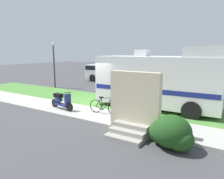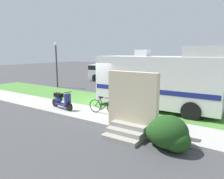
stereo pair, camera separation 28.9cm
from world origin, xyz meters
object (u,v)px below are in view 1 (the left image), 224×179
at_px(pickup_truck_far, 107,72).
at_px(bottle_green, 128,121).
at_px(motorhome_rv, 160,80).
at_px(street_lamp_post, 54,60).
at_px(scooter, 61,100).
at_px(bicycle, 105,106).
at_px(bottle_spare, 146,118).
at_px(pickup_truck_near, 215,84).

xyz_separation_m(pickup_truck_far, bottle_green, (8.34, -10.92, -0.71)).
height_order(motorhome_rv, street_lamp_post, street_lamp_post).
distance_m(scooter, bicycle, 2.52).
distance_m(bicycle, bottle_green, 1.81).
xyz_separation_m(scooter, bicycle, (2.47, 0.48, -0.08)).
height_order(pickup_truck_far, bottle_spare, pickup_truck_far).
bearing_deg(scooter, pickup_truck_far, 111.45).
bearing_deg(bottle_spare, bottle_green, -116.08).
relative_size(bicycle, bottle_green, 6.88).
bearing_deg(motorhome_rv, street_lamp_post, 169.91).
bearing_deg(pickup_truck_far, bottle_spare, -48.91).
xyz_separation_m(bicycle, pickup_truck_far, (-6.69, 10.24, 0.44)).
relative_size(motorhome_rv, street_lamp_post, 1.70).
xyz_separation_m(motorhome_rv, bottle_spare, (0.30, -2.57, -1.39)).
relative_size(pickup_truck_near, bottle_green, 22.24).
bearing_deg(pickup_truck_near, motorhome_rv, -115.94).
bearing_deg(street_lamp_post, scooter, -40.63).
xyz_separation_m(scooter, pickup_truck_near, (6.47, 7.80, 0.37)).
bearing_deg(bottle_green, pickup_truck_far, 127.37).
relative_size(bicycle, street_lamp_post, 0.43).
xyz_separation_m(bottle_spare, street_lamp_post, (-10.43, 4.37, 2.16)).
xyz_separation_m(scooter, street_lamp_post, (-5.88, 5.04, 1.81)).
bearing_deg(pickup_truck_far, scooter, -68.55).
relative_size(bicycle, pickup_truck_near, 0.31).
distance_m(bottle_green, bottle_spare, 0.97).
bearing_deg(street_lamp_post, pickup_truck_far, 73.68).
bearing_deg(bicycle, bottle_spare, 5.22).
distance_m(bicycle, street_lamp_post, 9.70).
height_order(bottle_green, bottle_spare, bottle_green).
distance_m(pickup_truck_far, street_lamp_post, 6.09).
height_order(pickup_truck_far, bottle_green, pickup_truck_far).
xyz_separation_m(pickup_truck_near, street_lamp_post, (-12.35, -2.76, 1.44)).
xyz_separation_m(pickup_truck_far, bottle_spare, (8.77, -10.05, -0.72)).
xyz_separation_m(scooter, pickup_truck_far, (-4.21, 10.72, 0.36)).
relative_size(motorhome_rv, bottle_spare, 28.87).
height_order(motorhome_rv, bottle_green, motorhome_rv).
bearing_deg(scooter, motorhome_rv, 37.27).
relative_size(scooter, bottle_spare, 7.49).
distance_m(pickup_truck_near, bottle_spare, 7.42).
height_order(pickup_truck_far, street_lamp_post, street_lamp_post).
xyz_separation_m(scooter, bottle_green, (4.13, -0.20, -0.35)).
distance_m(bicycle, bottle_spare, 2.11).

